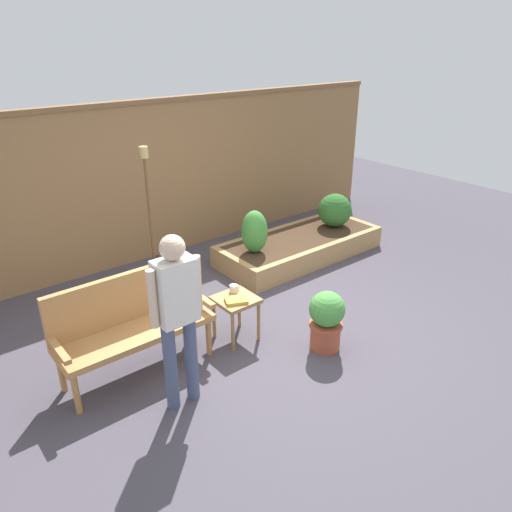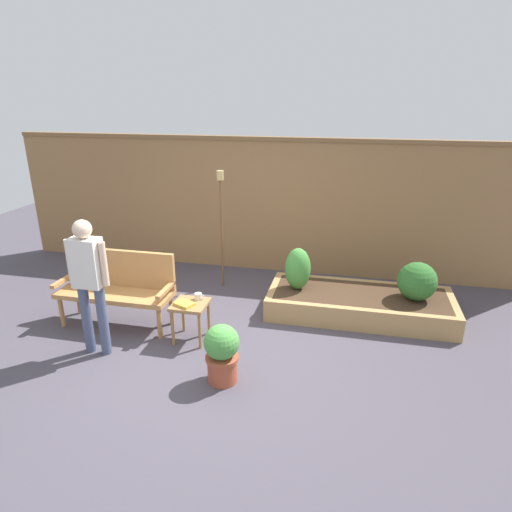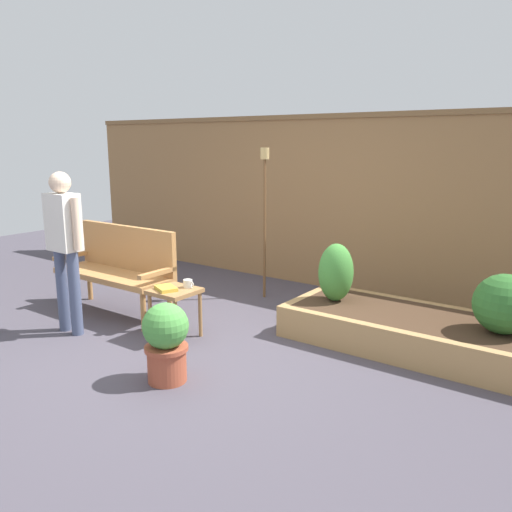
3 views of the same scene
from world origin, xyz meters
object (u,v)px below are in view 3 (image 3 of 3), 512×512
object	(u,v)px
book_on_table	(166,288)
shrub_far_corner	(504,304)
side_table	(175,298)
shrub_near_bench	(336,272)
cup_on_table	(188,284)
garden_bench	(119,263)
tiki_torch	(265,197)
person_by_bench	(64,239)
potted_boxwood	(166,340)

from	to	relation	value
book_on_table	shrub_far_corner	distance (m)	2.91
side_table	shrub_near_bench	bearing A→B (deg)	44.21
shrub_near_bench	shrub_far_corner	size ratio (longest dim) A/B	1.16
cup_on_table	shrub_far_corner	size ratio (longest dim) A/B	0.24
garden_bench	tiki_torch	distance (m)	1.79
shrub_near_bench	side_table	bearing A→B (deg)	-135.79
garden_bench	book_on_table	xyz separation A→B (m)	(1.00, -0.29, -0.05)
side_table	shrub_near_bench	distance (m)	1.57
cup_on_table	shrub_far_corner	world-z (taller)	shrub_far_corner
side_table	cup_on_table	xyz separation A→B (m)	(0.06, 0.12, 0.12)
garden_bench	book_on_table	bearing A→B (deg)	-16.04
cup_on_table	tiki_torch	world-z (taller)	tiki_torch
side_table	person_by_bench	xyz separation A→B (m)	(-0.94, -0.49, 0.54)
garden_bench	cup_on_table	xyz separation A→B (m)	(1.10, -0.10, -0.03)
tiki_torch	shrub_near_bench	bearing A→B (deg)	-22.77
book_on_table	shrub_near_bench	size ratio (longest dim) A/B	0.38
side_table	tiki_torch	size ratio (longest dim) A/B	0.27
person_by_bench	cup_on_table	bearing A→B (deg)	31.16
cup_on_table	person_by_bench	bearing A→B (deg)	-148.84
book_on_table	shrub_far_corner	size ratio (longest dim) A/B	0.44
garden_bench	side_table	size ratio (longest dim) A/B	3.00
book_on_table	side_table	bearing A→B (deg)	81.38
side_table	book_on_table	distance (m)	0.13
person_by_bench	shrub_far_corner	bearing A→B (deg)	23.82
shrub_near_bench	person_by_bench	bearing A→B (deg)	-142.50
book_on_table	shrub_far_corner	world-z (taller)	shrub_far_corner
garden_bench	shrub_far_corner	distance (m)	3.77
shrub_far_corner	potted_boxwood	bearing A→B (deg)	-138.72
side_table	shrub_near_bench	xyz separation A→B (m)	(1.12, 1.09, 0.19)
shrub_near_bench	tiki_torch	world-z (taller)	tiki_torch
garden_bench	tiki_torch	size ratio (longest dim) A/B	0.82
shrub_far_corner	cup_on_table	bearing A→B (deg)	-159.31
potted_boxwood	shrub_near_bench	distance (m)	1.88
cup_on_table	potted_boxwood	world-z (taller)	potted_boxwood
cup_on_table	tiki_torch	xyz separation A→B (m)	(-0.15, 1.47, 0.68)
book_on_table	person_by_bench	size ratio (longest dim) A/B	0.14
book_on_table	shrub_near_bench	distance (m)	1.64
shrub_near_bench	person_by_bench	xyz separation A→B (m)	(-2.06, -1.58, 0.35)
side_table	potted_boxwood	bearing A→B (deg)	-49.80
cup_on_table	potted_boxwood	distance (m)	0.99
garden_bench	tiki_torch	xyz separation A→B (m)	(0.95, 1.37, 0.66)
potted_boxwood	side_table	bearing A→B (deg)	130.20
cup_on_table	shrub_near_bench	bearing A→B (deg)	42.70
shrub_far_corner	tiki_torch	size ratio (longest dim) A/B	0.28
book_on_table	potted_boxwood	size ratio (longest dim) A/B	0.34
side_table	shrub_far_corner	distance (m)	2.85
shrub_near_bench	book_on_table	bearing A→B (deg)	-135.17
garden_bench	shrub_far_corner	xyz separation A→B (m)	(3.67, 0.87, 0.00)
cup_on_table	book_on_table	bearing A→B (deg)	-120.68
book_on_table	person_by_bench	bearing A→B (deg)	-130.28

